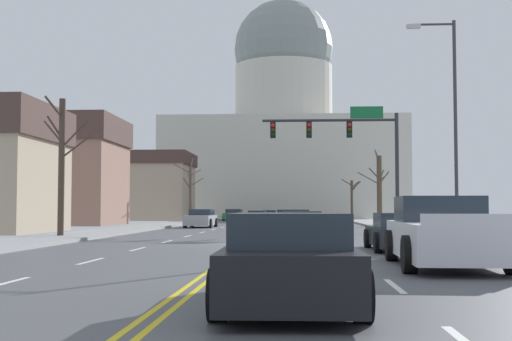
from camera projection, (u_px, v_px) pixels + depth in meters
name	position (u px, v px, depth m)	size (l,w,h in m)	color
ground	(249.00, 244.00, 25.80)	(20.00, 180.00, 0.20)	#4F4F54
signal_gantry	(349.00, 140.00, 39.62)	(7.91, 0.41, 7.14)	#28282D
street_lamp_right	(450.00, 111.00, 27.50)	(1.98, 0.24, 8.84)	#333338
capitol_building	(284.00, 134.00, 96.50)	(32.79, 18.34, 33.39)	beige
sedan_near_00	(293.00, 223.00, 34.79)	(2.11, 4.68, 1.29)	black
sedan_near_01	(302.00, 227.00, 28.57)	(2.02, 4.64, 1.24)	#1E7247
sedan_near_02	(401.00, 233.00, 21.97)	(2.04, 4.64, 1.21)	black
pickup_truck_near_03	(444.00, 234.00, 15.97)	(2.51, 5.81, 1.65)	silver
sedan_near_04	(290.00, 262.00, 9.49)	(2.00, 4.57, 1.30)	black
sedan_oncoming_00	(201.00, 219.00, 48.45)	(2.07, 4.39, 1.29)	#9EA3A8
sedan_oncoming_01	(257.00, 217.00, 61.49)	(1.98, 4.29, 1.14)	navy
sedan_oncoming_02	(234.00, 215.00, 74.96)	(2.22, 4.50, 1.26)	#1E7247
sedan_oncoming_03	(269.00, 215.00, 85.04)	(2.11, 4.57, 1.11)	#9EA3A8
flank_building_00	(54.00, 171.00, 55.59)	(10.85, 9.18, 8.72)	#8C6656
flank_building_02	(137.00, 186.00, 76.58)	(12.37, 9.25, 7.55)	tan
bare_tree_00	(352.00, 197.00, 78.99)	(2.27, 0.89, 4.60)	#4C3D2D
bare_tree_01	(62.00, 162.00, 30.74)	(2.22, 1.68, 6.18)	#423328
bare_tree_02	(379.00, 188.00, 51.35)	(2.51, 2.11, 5.61)	#4C3D2D
bare_tree_03	(190.00, 190.00, 65.59)	(2.74, 1.91, 6.15)	brown
pedestrian_00	(438.00, 215.00, 32.77)	(0.35, 0.34, 1.61)	black
pedestrian_01	(450.00, 218.00, 26.00)	(0.35, 0.34, 1.57)	#4C4238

